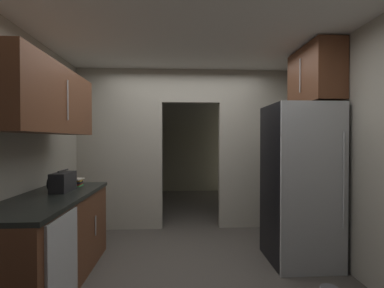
% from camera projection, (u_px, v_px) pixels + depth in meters
% --- Properties ---
extents(ground, '(20.00, 20.00, 0.00)m').
position_uv_depth(ground, '(189.00, 271.00, 2.90)').
color(ground, '#47423D').
extents(kitchen_overhead_slab, '(3.84, 6.93, 0.06)m').
position_uv_depth(kitchen_overhead_slab, '(187.00, 46.00, 3.30)').
color(kitchen_overhead_slab, silver).
extents(kitchen_partition, '(3.44, 0.12, 2.58)m').
position_uv_depth(kitchen_partition, '(184.00, 145.00, 4.34)').
color(kitchen_partition, '#ADA899').
rests_on(kitchen_partition, ground).
extents(adjoining_room_shell, '(3.44, 3.22, 2.58)m').
position_uv_depth(adjoining_room_shell, '(183.00, 146.00, 6.48)').
color(adjoining_room_shell, gray).
rests_on(adjoining_room_shell, ground).
extents(kitchen_flank_right, '(0.10, 3.96, 2.58)m').
position_uv_depth(kitchen_flank_right, '(382.00, 156.00, 2.46)').
color(kitchen_flank_right, '#ADA899').
rests_on(kitchen_flank_right, ground).
extents(refrigerator, '(0.72, 0.74, 1.85)m').
position_uv_depth(refrigerator, '(299.00, 183.00, 3.13)').
color(refrigerator, black).
rests_on(refrigerator, ground).
extents(lower_cabinet_run, '(0.68, 1.71, 0.89)m').
position_uv_depth(lower_cabinet_run, '(50.00, 240.00, 2.62)').
color(lower_cabinet_run, brown).
rests_on(lower_cabinet_run, ground).
extents(dishwasher, '(0.02, 0.56, 0.83)m').
position_uv_depth(dishwasher, '(63.00, 266.00, 2.16)').
color(dishwasher, '#B7BABC').
rests_on(dishwasher, ground).
extents(upper_cabinet_counterside, '(0.36, 1.54, 0.66)m').
position_uv_depth(upper_cabinet_counterside, '(49.00, 100.00, 2.60)').
color(upper_cabinet_counterside, brown).
extents(upper_cabinet_fridgeside, '(0.36, 0.80, 0.68)m').
position_uv_depth(upper_cabinet_fridgeside, '(315.00, 76.00, 3.22)').
color(upper_cabinet_fridgeside, brown).
extents(boombox, '(0.17, 0.35, 0.23)m').
position_uv_depth(boombox, '(63.00, 182.00, 2.86)').
color(boombox, black).
rests_on(boombox, lower_cabinet_run).
extents(book_stack, '(0.13, 0.17, 0.09)m').
position_uv_depth(book_stack, '(77.00, 182.00, 3.17)').
color(book_stack, '#388C47').
rests_on(book_stack, lower_cabinet_run).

